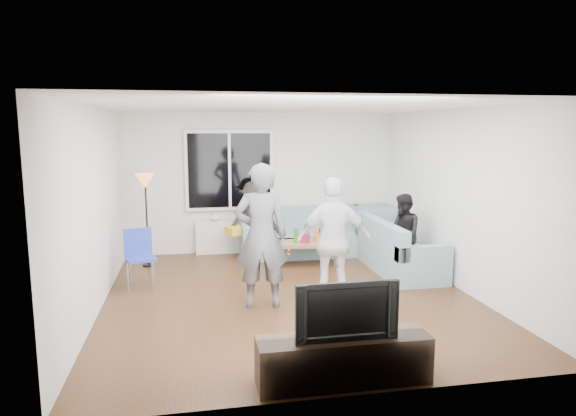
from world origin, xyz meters
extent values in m
cube|color=#56351C|center=(0.00, 0.00, -0.02)|extent=(5.00, 5.50, 0.04)
cube|color=white|center=(0.00, 0.00, 2.62)|extent=(5.00, 5.50, 0.04)
cube|color=silver|center=(0.00, 2.77, 1.30)|extent=(5.00, 0.04, 2.60)
cube|color=silver|center=(0.00, -2.77, 1.30)|extent=(5.00, 0.04, 2.60)
cube|color=silver|center=(-2.52, 0.00, 1.30)|extent=(0.04, 5.50, 2.60)
cube|color=silver|center=(2.52, 0.00, 1.30)|extent=(0.04, 5.50, 2.60)
cube|color=white|center=(-0.60, 2.69, 1.55)|extent=(1.62, 0.06, 1.47)
cube|color=black|center=(-0.60, 2.65, 1.55)|extent=(1.50, 0.02, 1.35)
cube|color=white|center=(-0.60, 2.64, 1.55)|extent=(0.05, 0.03, 1.35)
cube|color=silver|center=(-0.60, 2.65, 0.31)|extent=(1.30, 0.12, 0.62)
imported|color=#2B6B2D|center=(-0.30, 2.62, 0.78)|extent=(0.20, 0.17, 0.33)
imported|color=silver|center=(-0.89, 2.62, 0.70)|extent=(0.16, 0.16, 0.16)
cube|color=gray|center=(2.20, 2.27, 0.42)|extent=(0.85, 0.85, 0.85)
cube|color=yellow|center=(-0.50, 2.25, 0.51)|extent=(0.48, 0.44, 0.14)
cube|color=maroon|center=(-0.18, 2.33, 0.51)|extent=(0.36, 0.30, 0.13)
cube|color=#A97A52|center=(0.56, 1.62, 0.20)|extent=(1.17, 0.74, 0.40)
cylinder|color=#961B43|center=(0.56, 1.51, 0.49)|extent=(0.17, 0.17, 0.17)
imported|color=#515257|center=(-0.43, -0.33, 0.94)|extent=(0.73, 0.51, 1.89)
imported|color=silver|center=(0.53, -0.39, 0.85)|extent=(1.03, 0.52, 1.69)
imported|color=black|center=(2.02, 0.81, 0.64)|extent=(0.53, 0.66, 1.29)
imported|color=black|center=(-0.20, 2.30, 0.69)|extent=(0.94, 0.61, 1.38)
cube|color=#2E1F17|center=(0.03, -2.50, 0.22)|extent=(1.60, 0.40, 0.44)
imported|color=black|center=(0.03, -2.50, 0.71)|extent=(0.95, 0.12, 0.54)
cylinder|color=black|center=(0.88, 1.70, 0.50)|extent=(0.07, 0.07, 0.19)
cylinder|color=orange|center=(0.79, 1.59, 0.53)|extent=(0.07, 0.07, 0.27)
cylinder|color=#3A7D16|center=(0.41, 1.53, 0.53)|extent=(0.08, 0.08, 0.25)
cylinder|color=#32190B|center=(0.65, 1.80, 0.49)|extent=(0.07, 0.07, 0.19)
camera|label=1|loc=(-1.30, -6.76, 2.33)|focal=31.98mm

